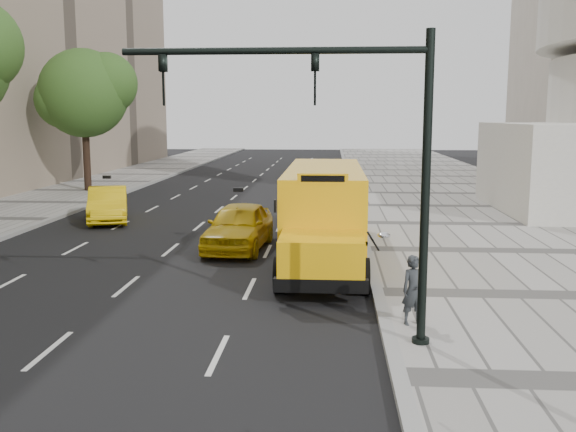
# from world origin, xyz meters

# --- Properties ---
(ground) EXTENTS (140.00, 140.00, 0.00)m
(ground) POSITION_xyz_m (0.00, 0.00, 0.00)
(ground) COLOR black
(ground) RESTS_ON ground
(sidewalk_museum) EXTENTS (12.00, 140.00, 0.15)m
(sidewalk_museum) POSITION_xyz_m (12.00, 0.00, 0.07)
(sidewalk_museum) COLOR #9A9792
(sidewalk_museum) RESTS_ON ground
(curb_museum) EXTENTS (0.30, 140.00, 0.15)m
(curb_museum) POSITION_xyz_m (6.00, 0.00, 0.07)
(curb_museum) COLOR gray
(curb_museum) RESTS_ON ground
(tree_c) EXTENTS (6.08, 5.41, 8.83)m
(tree_c) POSITION_xyz_m (-10.40, 16.83, 6.17)
(tree_c) COLOR black
(tree_c) RESTS_ON ground
(school_bus) EXTENTS (2.96, 11.56, 3.19)m
(school_bus) POSITION_xyz_m (4.50, -0.49, 1.76)
(school_bus) COLOR #FCB30B
(school_bus) RESTS_ON ground
(taxi_near) EXTENTS (2.32, 5.02, 1.67)m
(taxi_near) POSITION_xyz_m (1.43, 0.33, 0.83)
(taxi_near) COLOR #DEB40D
(taxi_near) RESTS_ON ground
(taxi_far) EXTENTS (3.04, 5.04, 1.57)m
(taxi_far) POSITION_xyz_m (-5.38, 6.01, 0.78)
(taxi_far) COLOR #DEB40D
(taxi_far) RESTS_ON ground
(pedestrian) EXTENTS (0.66, 0.53, 1.56)m
(pedestrian) POSITION_xyz_m (6.59, -8.25, 0.93)
(pedestrian) COLOR #2C3034
(pedestrian) RESTS_ON sidewalk_museum
(traffic_signal) EXTENTS (6.18, 0.36, 6.40)m
(traffic_signal) POSITION_xyz_m (5.19, -9.43, 4.09)
(traffic_signal) COLOR black
(traffic_signal) RESTS_ON ground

